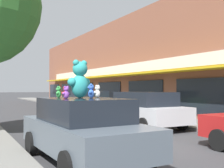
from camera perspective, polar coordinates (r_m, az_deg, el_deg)
ground_plane at (r=8.96m, az=8.04°, el=-12.74°), size 260.00×260.00×0.00m
storefront_row at (r=29.18m, az=12.41°, el=3.09°), size 16.04×38.71×7.71m
plush_art_car at (r=7.17m, az=-5.83°, el=-8.98°), size 2.23×4.47×1.59m
teddy_bear_giant at (r=7.33m, az=-6.55°, el=0.88°), size 0.75×0.54×0.99m
teddy_bear_green at (r=7.42m, az=-10.80°, el=-1.66°), size 0.19×0.23×0.31m
teddy_bear_purple at (r=6.82m, az=-9.28°, el=-1.73°), size 0.23×0.18×0.31m
teddy_bear_white at (r=7.66m, az=-3.01°, el=-1.52°), size 0.25×0.21×0.34m
teddy_bear_blue at (r=7.13m, az=-4.29°, el=-1.46°), size 0.22×0.28×0.37m
teddy_bear_red at (r=7.72m, az=-9.46°, el=-1.69°), size 0.22×0.13×0.29m
parked_car_far_center at (r=13.29m, az=6.66°, el=-5.01°), size 2.23×4.51×1.67m
parked_car_far_right at (r=18.99m, az=-4.67°, el=-3.77°), size 2.06×4.28×1.67m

